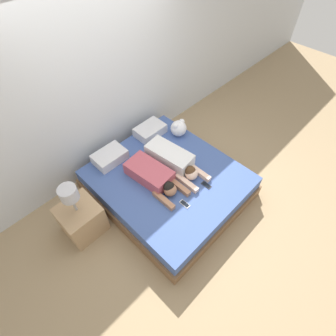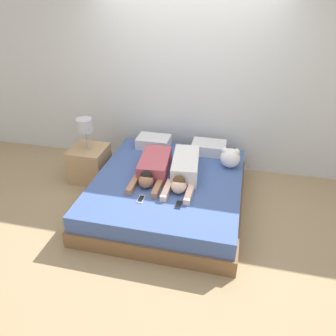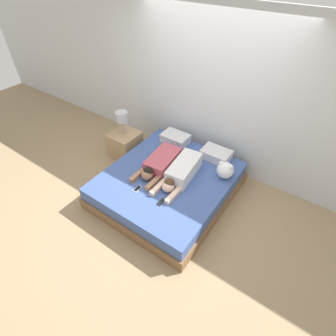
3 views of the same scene
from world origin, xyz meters
TOP-DOWN VIEW (x-y plane):
  - ground_plane at (0.00, 0.00)m, footprint 12.00×12.00m
  - wall_back at (0.00, 1.17)m, footprint 12.00×0.06m
  - bed at (0.00, 0.00)m, footprint 1.85×2.04m
  - pillow_head_left at (-0.40, 0.80)m, footprint 0.47×0.32m
  - pillow_head_right at (0.40, 0.80)m, footprint 0.47×0.32m
  - person_left at (-0.21, 0.07)m, footprint 0.41×0.95m
  - person_right at (0.19, 0.07)m, footprint 0.39×1.01m
  - cell_phone_left at (-0.20, -0.50)m, footprint 0.06×0.14m
  - cell_phone_right at (0.24, -0.50)m, footprint 0.06×0.14m
  - plush_toy at (0.72, 0.47)m, footprint 0.25×0.25m
  - nightstand at (-1.24, 0.37)m, footprint 0.49×0.49m

SIDE VIEW (x-z plane):
  - ground_plane at x=0.00m, z-range 0.00..0.00m
  - bed at x=0.00m, z-range 0.00..0.40m
  - nightstand at x=-1.24m, z-range -0.18..0.75m
  - cell_phone_left at x=-0.20m, z-range 0.40..0.41m
  - cell_phone_right at x=0.24m, z-range 0.40..0.41m
  - pillow_head_left at x=-0.40m, z-range 0.40..0.55m
  - pillow_head_right at x=0.40m, z-range 0.40..0.55m
  - person_left at x=-0.21m, z-range 0.39..0.59m
  - person_right at x=0.19m, z-range 0.39..0.63m
  - plush_toy at x=0.72m, z-range 0.40..0.67m
  - wall_back at x=0.00m, z-range 0.00..2.60m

